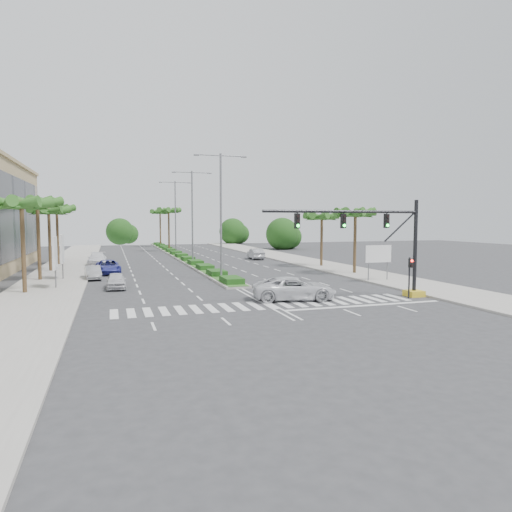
% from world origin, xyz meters
% --- Properties ---
extents(ground, '(160.00, 160.00, 0.00)m').
position_xyz_m(ground, '(0.00, 0.00, 0.00)').
color(ground, '#333335').
rests_on(ground, ground).
extents(footpath_right, '(6.00, 120.00, 0.15)m').
position_xyz_m(footpath_right, '(15.20, 20.00, 0.07)').
color(footpath_right, gray).
rests_on(footpath_right, ground).
extents(footpath_left, '(6.00, 120.00, 0.15)m').
position_xyz_m(footpath_left, '(-15.20, 20.00, 0.07)').
color(footpath_left, gray).
rests_on(footpath_left, ground).
extents(median, '(2.20, 75.00, 0.20)m').
position_xyz_m(median, '(0.00, 45.00, 0.10)').
color(median, gray).
rests_on(median, ground).
extents(median_grass, '(1.80, 75.00, 0.04)m').
position_xyz_m(median_grass, '(0.00, 45.00, 0.22)').
color(median_grass, '#2B571D').
rests_on(median_grass, median).
extents(signal_gantry, '(12.60, 1.20, 7.20)m').
position_xyz_m(signal_gantry, '(9.27, -0.00, 3.46)').
color(signal_gantry, gold).
rests_on(signal_gantry, ground).
extents(pedestrian_signal, '(0.28, 0.36, 3.00)m').
position_xyz_m(pedestrian_signal, '(10.60, -0.68, 2.04)').
color(pedestrian_signal, black).
rests_on(pedestrian_signal, ground).
extents(direction_sign, '(2.70, 0.11, 3.40)m').
position_xyz_m(direction_sign, '(13.50, 7.99, 2.45)').
color(direction_sign, slate).
rests_on(direction_sign, ground).
extents(billboard_near, '(0.18, 2.10, 4.35)m').
position_xyz_m(billboard_near, '(-14.50, 12.00, 2.96)').
color(billboard_near, slate).
rests_on(billboard_near, ground).
extents(billboard_far, '(0.18, 2.10, 4.35)m').
position_xyz_m(billboard_far, '(-14.50, 18.00, 2.96)').
color(billboard_far, slate).
rests_on(billboard_far, ground).
extents(palm_left_near, '(4.57, 4.68, 7.55)m').
position_xyz_m(palm_left_near, '(-16.50, 10.00, 6.69)').
color(palm_left_near, brown).
rests_on(palm_left_near, ground).
extents(palm_left_mid, '(4.57, 4.68, 7.95)m').
position_xyz_m(palm_left_mid, '(-16.50, 18.00, 7.08)').
color(palm_left_mid, brown).
rests_on(palm_left_mid, ground).
extents(palm_left_far, '(4.57, 4.68, 7.35)m').
position_xyz_m(palm_left_far, '(-16.50, 26.00, 6.50)').
color(palm_left_far, brown).
rests_on(palm_left_far, ground).
extents(palm_left_end, '(4.57, 4.68, 7.75)m').
position_xyz_m(palm_left_end, '(-16.50, 34.00, 6.88)').
color(palm_left_end, brown).
rests_on(palm_left_end, ground).
extents(palm_right_near, '(4.57, 4.68, 7.05)m').
position_xyz_m(palm_right_near, '(14.50, 14.00, 6.20)').
color(palm_right_near, brown).
rests_on(palm_right_near, ground).
extents(palm_right_far, '(4.57, 4.68, 6.75)m').
position_xyz_m(palm_right_far, '(14.50, 22.00, 5.91)').
color(palm_right_far, brown).
rests_on(palm_right_far, ground).
extents(palm_median_a, '(4.57, 4.68, 8.05)m').
position_xyz_m(palm_median_a, '(0.00, 55.00, 7.17)').
color(palm_median_a, brown).
rests_on(palm_median_a, ground).
extents(palm_median_b, '(4.57, 4.68, 8.05)m').
position_xyz_m(palm_median_b, '(0.00, 70.00, 7.17)').
color(palm_median_b, brown).
rests_on(palm_median_b, ground).
extents(streetlight_near, '(5.10, 0.25, 12.00)m').
position_xyz_m(streetlight_near, '(0.00, 14.00, 6.81)').
color(streetlight_near, slate).
rests_on(streetlight_near, ground).
extents(streetlight_mid, '(5.10, 0.25, 12.00)m').
position_xyz_m(streetlight_mid, '(0.00, 30.00, 6.81)').
color(streetlight_mid, slate).
rests_on(streetlight_mid, ground).
extents(streetlight_far, '(5.10, 0.25, 12.00)m').
position_xyz_m(streetlight_far, '(0.00, 46.00, 6.81)').
color(streetlight_far, slate).
rests_on(streetlight_far, ground).
extents(car_parked_a, '(1.62, 3.94, 1.34)m').
position_xyz_m(car_parked_a, '(-9.73, 10.84, 0.67)').
color(car_parked_a, silver).
rests_on(car_parked_a, ground).
extents(car_parked_b, '(1.78, 4.07, 1.30)m').
position_xyz_m(car_parked_b, '(-11.80, 17.85, 0.65)').
color(car_parked_b, '#A6A7AB').
rests_on(car_parked_b, ground).
extents(car_parked_c, '(2.75, 5.40, 1.46)m').
position_xyz_m(car_parked_c, '(-10.43, 22.20, 0.73)').
color(car_parked_c, '#313598').
rests_on(car_parked_c, ground).
extents(car_parked_d, '(2.32, 5.44, 1.56)m').
position_xyz_m(car_parked_d, '(-11.80, 32.52, 0.78)').
color(car_parked_d, white).
rests_on(car_parked_d, ground).
extents(car_crossing, '(6.37, 3.84, 1.66)m').
position_xyz_m(car_crossing, '(2.35, 1.33, 0.83)').
color(car_crossing, silver).
rests_on(car_crossing, ground).
extents(car_right, '(1.94, 4.84, 1.56)m').
position_xyz_m(car_right, '(10.15, 34.93, 0.78)').
color(car_right, '#A7A8AC').
rests_on(car_right, ground).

